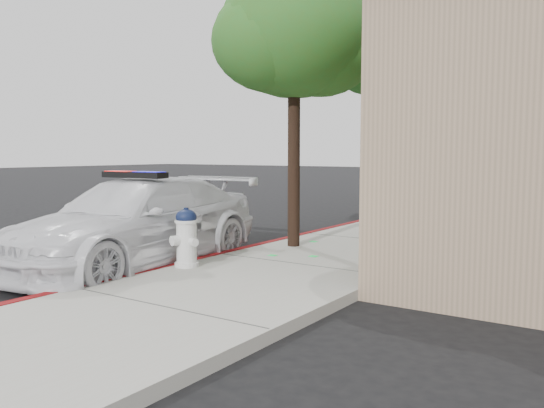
% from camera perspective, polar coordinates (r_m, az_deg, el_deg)
% --- Properties ---
extents(ground, '(120.00, 120.00, 0.00)m').
position_cam_1_polar(ground, '(10.03, -5.60, -5.81)').
color(ground, black).
rests_on(ground, ground).
extents(sidewalk, '(3.20, 60.00, 0.15)m').
position_cam_1_polar(sidewalk, '(11.71, 10.02, -3.89)').
color(sidewalk, '#9C9A8E').
rests_on(sidewalk, ground).
extents(red_curb, '(0.14, 60.00, 0.16)m').
position_cam_1_polar(red_curb, '(12.40, 3.50, -3.28)').
color(red_curb, maroon).
rests_on(red_curb, ground).
extents(police_car, '(2.45, 5.25, 1.60)m').
position_cam_1_polar(police_car, '(9.78, -13.62, -1.79)').
color(police_car, silver).
rests_on(police_car, ground).
extents(fire_hydrant, '(0.53, 0.46, 0.92)m').
position_cam_1_polar(fire_hydrant, '(8.84, -8.67, -3.32)').
color(fire_hydrant, white).
rests_on(fire_hydrant, sidewalk).
extents(street_tree_near, '(2.82, 2.90, 5.16)m').
position_cam_1_polar(street_tree_near, '(10.79, 2.31, 16.37)').
color(street_tree_near, black).
rests_on(street_tree_near, sidewalk).
extents(street_tree_mid, '(2.81, 2.91, 5.36)m').
position_cam_1_polar(street_tree_mid, '(13.70, 12.02, 14.69)').
color(street_tree_mid, black).
rests_on(street_tree_mid, sidewalk).
extents(street_tree_far, '(2.87, 2.86, 5.28)m').
position_cam_1_polar(street_tree_far, '(23.27, 20.45, 10.37)').
color(street_tree_far, black).
rests_on(street_tree_far, sidewalk).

